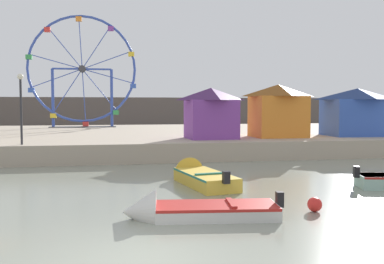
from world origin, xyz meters
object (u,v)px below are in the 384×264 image
at_px(carnival_booth_purple_stall, 211,112).
at_px(promenade_lamp_far, 21,98).
at_px(ferris_wheel_blue_frame, 82,71).
at_px(carnival_booth_blue_tent, 357,111).
at_px(mooring_buoy_orange, 315,204).
at_px(carnival_booth_orange_canopy, 278,110).
at_px(motorboat_mustard_yellow, 198,176).
at_px(motorboat_pale_grey, 185,211).

distance_m(carnival_booth_purple_stall, promenade_lamp_far, 11.37).
bearing_deg(carnival_booth_purple_stall, ferris_wheel_blue_frame, 115.53).
bearing_deg(carnival_booth_blue_tent, mooring_buoy_orange, -121.99).
height_order(carnival_booth_orange_canopy, carnival_booth_blue_tent, carnival_booth_orange_canopy).
height_order(carnival_booth_orange_canopy, mooring_buoy_orange, carnival_booth_orange_canopy).
bearing_deg(carnival_booth_orange_canopy, promenade_lamp_far, -170.23).
bearing_deg(mooring_buoy_orange, motorboat_mustard_yellow, 113.61).
relative_size(motorboat_pale_grey, promenade_lamp_far, 1.22).
bearing_deg(carnival_booth_orange_canopy, carnival_booth_purple_stall, -174.84).
distance_m(motorboat_mustard_yellow, promenade_lamp_far, 11.37).
xyz_separation_m(carnival_booth_orange_canopy, mooring_buoy_orange, (-5.14, -15.63, -2.72)).
xyz_separation_m(ferris_wheel_blue_frame, promenade_lamp_far, (-2.16, -19.51, -3.00)).
bearing_deg(motorboat_pale_grey, carnival_booth_blue_tent, -126.43).
bearing_deg(carnival_booth_orange_canopy, motorboat_pale_grey, -120.90).
height_order(motorboat_mustard_yellow, motorboat_pale_grey, motorboat_mustard_yellow).
relative_size(carnival_booth_blue_tent, mooring_buoy_orange, 10.97).
bearing_deg(promenade_lamp_far, carnival_booth_purple_stall, 12.36).
height_order(motorboat_pale_grey, mooring_buoy_orange, motorboat_pale_grey).
bearing_deg(carnival_booth_orange_canopy, motorboat_mustard_yellow, -127.81).
xyz_separation_m(motorboat_pale_grey, carnival_booth_orange_canopy, (9.12, 15.64, 2.72)).
xyz_separation_m(motorboat_mustard_yellow, carnival_booth_purple_stall, (2.85, 9.54, 2.51)).
bearing_deg(motorboat_mustard_yellow, motorboat_pale_grey, 154.95).
xyz_separation_m(ferris_wheel_blue_frame, carnival_booth_blue_tent, (19.66, -16.32, -3.78)).
bearing_deg(carnival_booth_orange_canopy, carnival_booth_blue_tent, 2.04).
bearing_deg(carnival_booth_blue_tent, motorboat_pale_grey, -130.50).
bearing_deg(mooring_buoy_orange, ferris_wheel_blue_frame, 104.80).
bearing_deg(carnival_booth_purple_stall, mooring_buoy_orange, -93.53).
relative_size(carnival_booth_orange_canopy, carnival_booth_purple_stall, 1.09).
xyz_separation_m(carnival_booth_blue_tent, promenade_lamp_far, (-21.82, -3.19, 0.78)).
bearing_deg(mooring_buoy_orange, carnival_booth_blue_tent, 54.99).
bearing_deg(motorboat_mustard_yellow, ferris_wheel_blue_frame, 2.97).
height_order(ferris_wheel_blue_frame, promenade_lamp_far, ferris_wheel_blue_frame).
height_order(motorboat_pale_grey, carnival_booth_purple_stall, carnival_booth_purple_stall).
bearing_deg(motorboat_mustard_yellow, promenade_lamp_far, 39.30).
bearing_deg(motorboat_pale_grey, carnival_booth_orange_canopy, -113.15).
distance_m(carnival_booth_orange_canopy, promenade_lamp_far, 16.09).
distance_m(ferris_wheel_blue_frame, carnival_booth_blue_tent, 25.83).
bearing_deg(mooring_buoy_orange, motorboat_pale_grey, -179.76).
bearing_deg(carnival_booth_blue_tent, carnival_booth_orange_canopy, -174.28).
xyz_separation_m(carnival_booth_orange_canopy, carnival_booth_blue_tent, (6.01, 0.28, -0.10)).
xyz_separation_m(motorboat_mustard_yellow, motorboat_pale_grey, (-1.53, -5.63, -0.07)).
distance_m(motorboat_mustard_yellow, mooring_buoy_orange, 6.12).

